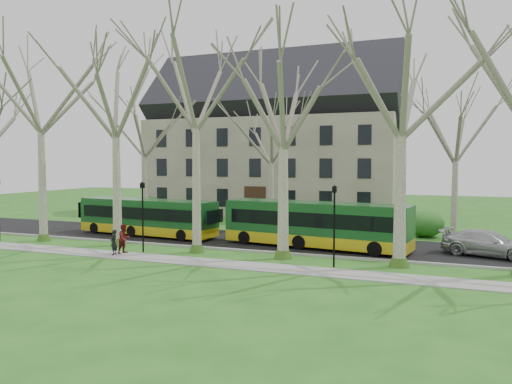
% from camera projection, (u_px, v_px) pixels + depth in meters
% --- Properties ---
extents(ground, '(120.00, 120.00, 0.00)m').
position_uv_depth(ground, '(238.00, 256.00, 29.73)').
color(ground, '#28641C').
rests_on(ground, ground).
extents(sidewalk, '(70.00, 2.00, 0.06)m').
position_uv_depth(sidewalk, '(220.00, 264.00, 27.40)').
color(sidewalk, gray).
rests_on(sidewalk, ground).
extents(road, '(80.00, 8.00, 0.06)m').
position_uv_depth(road, '(269.00, 242.00, 34.84)').
color(road, black).
rests_on(road, ground).
extents(curb, '(80.00, 0.25, 0.14)m').
position_uv_depth(curb, '(248.00, 251.00, 31.11)').
color(curb, '#A5A39E').
rests_on(curb, ground).
extents(building, '(26.50, 12.20, 16.00)m').
position_uv_depth(building, '(275.00, 139.00, 53.71)').
color(building, gray).
rests_on(building, ground).
extents(tree_row_verge, '(49.00, 7.00, 14.00)m').
position_uv_depth(tree_row_verge, '(240.00, 139.00, 29.57)').
color(tree_row_verge, gray).
rests_on(tree_row_verge, ground).
extents(tree_row_far, '(33.00, 7.00, 12.00)m').
position_uv_depth(tree_row_far, '(277.00, 157.00, 40.06)').
color(tree_row_far, gray).
rests_on(tree_row_far, ground).
extents(lamp_row, '(36.22, 0.22, 4.30)m').
position_uv_depth(lamp_row, '(231.00, 215.00, 28.63)').
color(lamp_row, black).
rests_on(lamp_row, ground).
extents(hedges, '(30.60, 8.60, 2.00)m').
position_uv_depth(hedges, '(253.00, 213.00, 44.37)').
color(hedges, '#1D6625').
rests_on(hedges, ground).
extents(bus_lead, '(11.44, 3.50, 2.82)m').
position_uv_depth(bus_lead, '(147.00, 217.00, 37.50)').
color(bus_lead, '#154A1D').
rests_on(bus_lead, road).
extents(bus_follow, '(12.38, 4.15, 3.04)m').
position_uv_depth(bus_follow, '(315.00, 224.00, 32.27)').
color(bus_follow, '#154A1D').
rests_on(bus_follow, road).
extents(sedan, '(5.59, 3.51, 1.51)m').
position_uv_depth(sedan, '(488.00, 243.00, 29.35)').
color(sedan, '#A9A9AD').
rests_on(sedan, road).
extents(pedestrian_a, '(0.46, 0.61, 1.50)m').
position_uv_depth(pedestrian_a, '(114.00, 242.00, 29.79)').
color(pedestrian_a, black).
rests_on(pedestrian_a, sidewalk).
extents(pedestrian_b, '(0.82, 0.97, 1.78)m').
position_uv_depth(pedestrian_b, '(124.00, 239.00, 30.29)').
color(pedestrian_b, '#5D1615').
rests_on(pedestrian_b, sidewalk).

